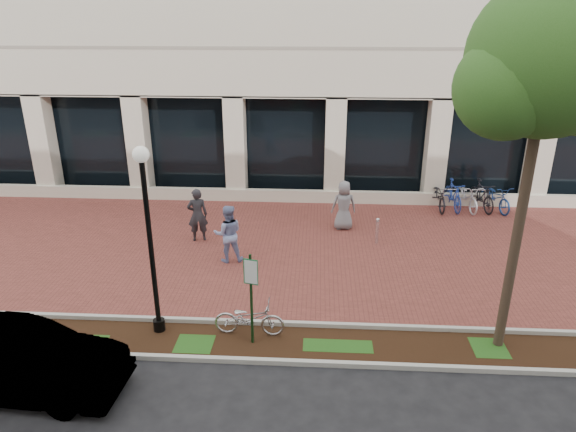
# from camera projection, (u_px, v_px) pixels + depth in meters

# --- Properties ---
(ground) EXTENTS (120.00, 120.00, 0.00)m
(ground) POSITION_uv_depth(u_px,v_px,m) (275.00, 248.00, 16.86)
(ground) COLOR black
(ground) RESTS_ON ground
(brick_plaza) EXTENTS (40.00, 9.00, 0.01)m
(brick_plaza) POSITION_uv_depth(u_px,v_px,m) (275.00, 248.00, 16.86)
(brick_plaza) COLOR brown
(brick_plaza) RESTS_ON ground
(planting_strip) EXTENTS (40.00, 1.50, 0.01)m
(planting_strip) POSITION_uv_depth(u_px,v_px,m) (257.00, 343.00, 11.99)
(planting_strip) COLOR black
(planting_strip) RESTS_ON ground
(curb_plaza_side) EXTENTS (40.00, 0.12, 0.12)m
(curb_plaza_side) POSITION_uv_depth(u_px,v_px,m) (260.00, 323.00, 12.66)
(curb_plaza_side) COLOR #ACABA2
(curb_plaza_side) RESTS_ON ground
(curb_street_side) EXTENTS (40.00, 0.12, 0.12)m
(curb_street_side) POSITION_uv_depth(u_px,v_px,m) (253.00, 361.00, 11.27)
(curb_street_side) COLOR #ACABA2
(curb_street_side) RESTS_ON ground
(parking_sign) EXTENTS (0.34, 0.07, 2.29)m
(parking_sign) POSITION_uv_depth(u_px,v_px,m) (251.00, 288.00, 11.44)
(parking_sign) COLOR #133515
(parking_sign) RESTS_ON ground
(lamppost) EXTENTS (0.36, 0.36, 4.57)m
(lamppost) POSITION_uv_depth(u_px,v_px,m) (149.00, 233.00, 11.52)
(lamppost) COLOR black
(lamppost) RESTS_ON ground
(street_tree) EXTENTS (3.68, 3.07, 7.95)m
(street_tree) POSITION_uv_depth(u_px,v_px,m) (549.00, 68.00, 9.68)
(street_tree) COLOR #4A372A
(street_tree) RESTS_ON ground
(locked_bicycle) EXTENTS (1.70, 0.64, 0.88)m
(locked_bicycle) POSITION_uv_depth(u_px,v_px,m) (249.00, 318.00, 12.16)
(locked_bicycle) COLOR #B1B0B5
(locked_bicycle) RESTS_ON ground
(pedestrian_left) EXTENTS (0.76, 0.59, 1.84)m
(pedestrian_left) POSITION_uv_depth(u_px,v_px,m) (198.00, 215.00, 17.11)
(pedestrian_left) COLOR #242428
(pedestrian_left) RESTS_ON ground
(pedestrian_mid) EXTENTS (1.01, 0.86, 1.83)m
(pedestrian_mid) POSITION_uv_depth(u_px,v_px,m) (228.00, 234.00, 15.66)
(pedestrian_mid) COLOR #8191C1
(pedestrian_mid) RESTS_ON ground
(pedestrian_right) EXTENTS (0.92, 0.66, 1.77)m
(pedestrian_right) POSITION_uv_depth(u_px,v_px,m) (344.00, 205.00, 18.07)
(pedestrian_right) COLOR slate
(pedestrian_right) RESTS_ON ground
(bollard) EXTENTS (0.12, 0.12, 0.92)m
(bollard) POSITION_uv_depth(u_px,v_px,m) (377.00, 230.00, 17.03)
(bollard) COLOR silver
(bollard) RESTS_ON ground
(bike_rack_cluster) EXTENTS (3.17, 2.09, 1.16)m
(bike_rack_cluster) POSITION_uv_depth(u_px,v_px,m) (467.00, 196.00, 20.04)
(bike_rack_cluster) COLOR black
(bike_rack_cluster) RESTS_ON ground
(sedan_near_curb) EXTENTS (4.29, 1.71, 1.39)m
(sedan_near_curb) POSITION_uv_depth(u_px,v_px,m) (19.00, 362.00, 10.22)
(sedan_near_curb) COLOR #B5B4B9
(sedan_near_curb) RESTS_ON ground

